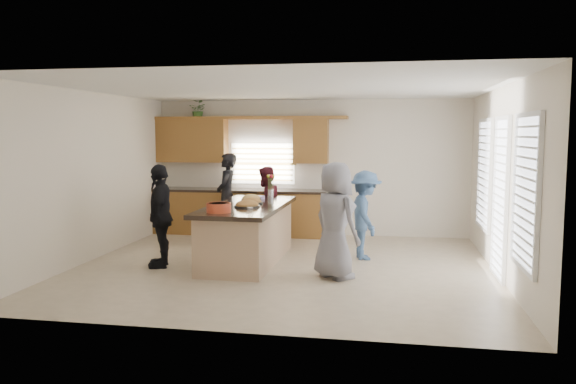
% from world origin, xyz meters
% --- Properties ---
extents(floor, '(6.50, 6.50, 0.00)m').
position_xyz_m(floor, '(0.00, 0.00, 0.00)').
color(floor, '#C9B496').
rests_on(floor, ground).
extents(room_shell, '(6.52, 6.02, 2.81)m').
position_xyz_m(room_shell, '(0.00, 0.00, 1.90)').
color(room_shell, silver).
rests_on(room_shell, ground).
extents(back_cabinetry, '(4.08, 0.66, 2.46)m').
position_xyz_m(back_cabinetry, '(-1.47, 2.73, 0.91)').
color(back_cabinetry, brown).
rests_on(back_cabinetry, ground).
extents(right_wall_glazing, '(0.06, 4.00, 2.25)m').
position_xyz_m(right_wall_glazing, '(3.22, -0.13, 1.34)').
color(right_wall_glazing, white).
rests_on(right_wall_glazing, ground).
extents(island, '(1.19, 2.72, 0.95)m').
position_xyz_m(island, '(-0.65, 0.26, 0.45)').
color(island, tan).
rests_on(island, ground).
extents(platter_front, '(0.41, 0.41, 0.17)m').
position_xyz_m(platter_front, '(-0.58, -0.02, 0.98)').
color(platter_front, black).
rests_on(platter_front, island).
extents(platter_mid, '(0.38, 0.38, 0.15)m').
position_xyz_m(platter_mid, '(-0.62, 0.42, 0.98)').
color(platter_mid, black).
rests_on(platter_mid, island).
extents(platter_back, '(0.35, 0.35, 0.14)m').
position_xyz_m(platter_back, '(-0.74, 0.91, 0.98)').
color(platter_back, black).
rests_on(platter_back, island).
extents(salad_bowl, '(0.36, 0.36, 0.14)m').
position_xyz_m(salad_bowl, '(-0.84, -0.69, 1.03)').
color(salad_bowl, '#CA4525').
rests_on(salad_bowl, island).
extents(clear_cup, '(0.09, 0.09, 0.09)m').
position_xyz_m(clear_cup, '(-0.35, -0.74, 1.00)').
color(clear_cup, white).
rests_on(clear_cup, island).
extents(plate_stack, '(0.23, 0.23, 0.05)m').
position_xyz_m(plate_stack, '(-0.65, 1.08, 0.98)').
color(plate_stack, '#BD9AE0').
rests_on(plate_stack, island).
extents(flower_vase, '(0.14, 0.14, 0.41)m').
position_xyz_m(flower_vase, '(-0.50, 1.43, 1.17)').
color(flower_vase, silver).
rests_on(flower_vase, island).
extents(potted_plant, '(0.39, 0.35, 0.40)m').
position_xyz_m(potted_plant, '(-2.35, 2.82, 2.60)').
color(potted_plant, '#406E2C').
rests_on(potted_plant, back_cabinetry).
extents(woman_left_back, '(0.42, 0.63, 1.71)m').
position_xyz_m(woman_left_back, '(-1.60, 2.33, 0.86)').
color(woman_left_back, black).
rests_on(woman_left_back, ground).
extents(woman_left_mid, '(0.67, 0.80, 1.47)m').
position_xyz_m(woman_left_mid, '(-0.74, 2.05, 0.73)').
color(woman_left_mid, '#591A25').
rests_on(woman_left_mid, ground).
extents(woman_left_front, '(0.65, 1.03, 1.63)m').
position_xyz_m(woman_left_front, '(-1.91, -0.31, 0.82)').
color(woman_left_front, black).
rests_on(woman_left_front, ground).
extents(woman_right_back, '(0.77, 1.07, 1.49)m').
position_xyz_m(woman_right_back, '(1.24, 0.81, 0.75)').
color(woman_right_back, '#3C5A83').
rests_on(woman_right_back, ground).
extents(woman_right_front, '(0.97, 0.97, 1.70)m').
position_xyz_m(woman_right_front, '(0.87, -0.54, 0.85)').
color(woman_right_front, slate).
rests_on(woman_right_front, ground).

